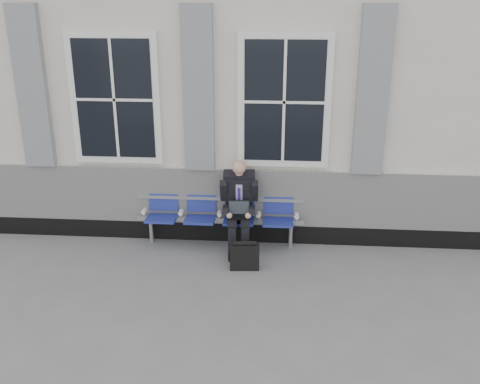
{
  "coord_description": "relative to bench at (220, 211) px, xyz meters",
  "views": [
    {
      "loc": [
        0.31,
        -6.28,
        3.7
      ],
      "look_at": [
        -0.25,
        0.9,
        1.04
      ],
      "focal_mm": 40.0,
      "sensor_mm": 36.0,
      "label": 1
    }
  ],
  "objects": [
    {
      "name": "businessman",
      "position": [
        0.31,
        -0.13,
        0.22
      ],
      "size": [
        0.58,
        0.78,
        1.43
      ],
      "color": "black",
      "rests_on": "ground"
    },
    {
      "name": "ground",
      "position": [
        0.59,
        -1.32,
        -0.55
      ],
      "size": [
        70.0,
        70.0,
        0.0
      ],
      "primitive_type": "plane",
      "color": "slate",
      "rests_on": "ground"
    },
    {
      "name": "station_building",
      "position": [
        0.57,
        2.15,
        1.67
      ],
      "size": [
        14.4,
        4.4,
        4.49
      ],
      "color": "silver",
      "rests_on": "ground"
    },
    {
      "name": "briefcase",
      "position": [
        0.44,
        -0.78,
        -0.35
      ],
      "size": [
        0.43,
        0.21,
        0.43
      ],
      "color": "black",
      "rests_on": "ground"
    },
    {
      "name": "bench",
      "position": [
        0.0,
        0.0,
        0.0
      ],
      "size": [
        2.6,
        0.47,
        0.91
      ],
      "color": "#9EA0A3",
      "rests_on": "ground"
    }
  ]
}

